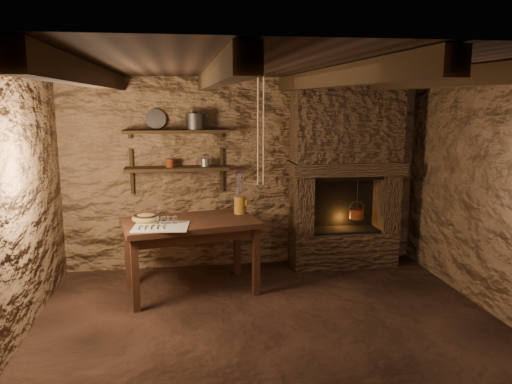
{
  "coord_description": "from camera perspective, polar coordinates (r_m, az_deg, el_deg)",
  "views": [
    {
      "loc": [
        -0.81,
        -4.23,
        2.13
      ],
      "look_at": [
        -0.02,
        0.9,
        1.16
      ],
      "focal_mm": 35.0,
      "sensor_mm": 36.0,
      "label": 1
    }
  ],
  "objects": [
    {
      "name": "small_kettle",
      "position": [
        6.13,
        -5.83,
        3.38
      ],
      "size": [
        0.14,
        0.11,
        0.15
      ],
      "primitive_type": null,
      "rotation": [
        0.0,
        0.0,
        -0.03
      ],
      "color": "#9A9A95",
      "rests_on": "shelf_lower"
    },
    {
      "name": "hanging_ropes",
      "position": [
        5.36,
        0.54,
        7.05
      ],
      "size": [
        0.08,
        0.08,
        1.2
      ],
      "primitive_type": null,
      "color": "beige",
      "rests_on": "ceiling"
    },
    {
      "name": "beam_far_right",
      "position": [
        4.82,
        20.38,
        12.08
      ],
      "size": [
        0.14,
        3.95,
        0.16
      ],
      "primitive_type": "cube",
      "color": "black",
      "rests_on": "ceiling"
    },
    {
      "name": "stoneware_jug",
      "position": [
        5.75,
        -1.83,
        -0.53
      ],
      "size": [
        0.16,
        0.15,
        0.47
      ],
      "rotation": [
        0.0,
        0.0,
        0.17
      ],
      "color": "#AA6D20",
      "rests_on": "work_table"
    },
    {
      "name": "iron_stockpot",
      "position": [
        6.08,
        -6.94,
        7.93
      ],
      "size": [
        0.24,
        0.24,
        0.17
      ],
      "primitive_type": "cylinder",
      "rotation": [
        0.0,
        0.0,
        0.05
      ],
      "color": "#2B2927",
      "rests_on": "shelf_upper"
    },
    {
      "name": "floor",
      "position": [
        4.81,
        1.99,
        -15.73
      ],
      "size": [
        4.5,
        4.5,
        0.0
      ],
      "primitive_type": "plane",
      "color": "black",
      "rests_on": "ground"
    },
    {
      "name": "beam_mid_left",
      "position": [
        4.25,
        -4.63,
        12.98
      ],
      "size": [
        0.14,
        3.95,
        0.16
      ],
      "primitive_type": "cube",
      "color": "black",
      "rests_on": "ceiling"
    },
    {
      "name": "rusty_tin",
      "position": [
        6.12,
        -9.82,
        3.29
      ],
      "size": [
        0.11,
        0.11,
        0.1
      ],
      "primitive_type": "cylinder",
      "rotation": [
        0.0,
        0.0,
        0.13
      ],
      "color": "#5E2212",
      "rests_on": "shelf_lower"
    },
    {
      "name": "shelf_lower",
      "position": [
        6.13,
        -9.01,
        2.66
      ],
      "size": [
        1.25,
        0.3,
        0.04
      ],
      "primitive_type": "cube",
      "color": "black",
      "rests_on": "back_wall"
    },
    {
      "name": "front_wall",
      "position": [
        2.55,
        10.68,
        -10.98
      ],
      "size": [
        4.5,
        0.04,
        2.4
      ],
      "primitive_type": "cube",
      "color": "brown",
      "rests_on": "floor"
    },
    {
      "name": "beam_far_left",
      "position": [
        4.29,
        -18.4,
        12.47
      ],
      "size": [
        0.14,
        3.95,
        0.16
      ],
      "primitive_type": "cube",
      "color": "black",
      "rests_on": "ceiling"
    },
    {
      "name": "pewter_cutlery_row",
      "position": [
        5.26,
        -10.82,
        -3.86
      ],
      "size": [
        0.49,
        0.23,
        0.01
      ],
      "primitive_type": null,
      "rotation": [
        0.0,
        0.0,
        -0.1
      ],
      "color": "gray",
      "rests_on": "linen_cloth"
    },
    {
      "name": "beam_mid_right",
      "position": [
        4.43,
        8.71,
        12.79
      ],
      "size": [
        0.14,
        3.95,
        0.16
      ],
      "primitive_type": "cube",
      "color": "black",
      "rests_on": "ceiling"
    },
    {
      "name": "wooden_bowl",
      "position": [
        5.53,
        -12.44,
        -2.97
      ],
      "size": [
        0.38,
        0.38,
        0.11
      ],
      "primitive_type": "ellipsoid",
      "rotation": [
        0.0,
        0.0,
        0.27
      ],
      "color": "#9D7F44",
      "rests_on": "work_table"
    },
    {
      "name": "tin_pan",
      "position": [
        6.18,
        -11.39,
        8.17
      ],
      "size": [
        0.25,
        0.13,
        0.24
      ],
      "primitive_type": "cylinder",
      "rotation": [
        1.26,
        0.0,
        0.1
      ],
      "color": "#9A9A95",
      "rests_on": "shelf_upper"
    },
    {
      "name": "hearth",
      "position": [
        6.41,
        10.14,
        2.3
      ],
      "size": [
        1.43,
        0.51,
        2.3
      ],
      "color": "#3D2B1E",
      "rests_on": "floor"
    },
    {
      "name": "red_pot",
      "position": [
        6.51,
        11.43,
        -2.39
      ],
      "size": [
        0.23,
        0.23,
        0.54
      ],
      "rotation": [
        0.0,
        0.0,
        0.37
      ],
      "color": "maroon",
      "rests_on": "hearth"
    },
    {
      "name": "right_wall",
      "position": [
        5.3,
        26.71,
        -0.66
      ],
      "size": [
        0.04,
        4.0,
        2.4
      ],
      "primitive_type": "cube",
      "color": "brown",
      "rests_on": "floor"
    },
    {
      "name": "shelf_upper",
      "position": [
        6.08,
        -9.14,
        6.86
      ],
      "size": [
        1.25,
        0.3,
        0.04
      ],
      "primitive_type": "cube",
      "color": "black",
      "rests_on": "back_wall"
    },
    {
      "name": "linen_cloth",
      "position": [
        5.28,
        -10.81,
        -3.92
      ],
      "size": [
        0.61,
        0.51,
        0.01
      ],
      "primitive_type": "cube",
      "rotation": [
        0.0,
        0.0,
        -0.1
      ],
      "color": "beige",
      "rests_on": "work_table"
    },
    {
      "name": "left_wall",
      "position": [
        4.56,
        -26.9,
        -2.33
      ],
      "size": [
        0.04,
        4.0,
        2.4
      ],
      "primitive_type": "cube",
      "color": "brown",
      "rests_on": "floor"
    },
    {
      "name": "drinking_glasses",
      "position": [
        5.37,
        -10.6,
        -3.21
      ],
      "size": [
        0.18,
        0.05,
        0.07
      ],
      "primitive_type": null,
      "color": "white",
      "rests_on": "linen_cloth"
    },
    {
      "name": "ceiling",
      "position": [
        4.32,
        2.2,
        14.16
      ],
      "size": [
        4.5,
        4.0,
        0.04
      ],
      "primitive_type": "cube",
      "color": "black",
      "rests_on": "back_wall"
    },
    {
      "name": "back_wall",
      "position": [
        6.35,
        -1.29,
        2.15
      ],
      "size": [
        4.5,
        0.04,
        2.4
      ],
      "primitive_type": "cube",
      "color": "brown",
      "rests_on": "floor"
    },
    {
      "name": "work_table",
      "position": [
        5.62,
        -7.45,
        -6.97
      ],
      "size": [
        1.57,
        1.09,
        0.82
      ],
      "rotation": [
        0.0,
        0.0,
        0.2
      ],
      "color": "#351D12",
      "rests_on": "floor"
    }
  ]
}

